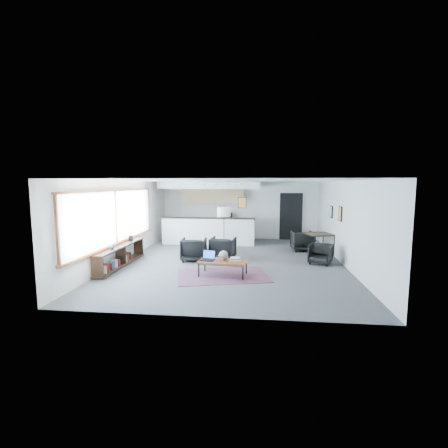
# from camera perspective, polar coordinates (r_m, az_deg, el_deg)

# --- Properties ---
(room) EXTENTS (7.02, 9.02, 2.62)m
(room) POSITION_cam_1_polar(r_m,az_deg,el_deg) (10.40, 1.30, 0.44)
(room) COLOR #4E4E50
(room) RESTS_ON ground
(window) EXTENTS (0.10, 5.95, 1.66)m
(window) POSITION_cam_1_polar(r_m,az_deg,el_deg) (10.40, -18.53, 0.94)
(window) COLOR #8CBFFF
(window) RESTS_ON room
(console) EXTENTS (0.35, 3.00, 0.80)m
(console) POSITION_cam_1_polar(r_m,az_deg,el_deg) (10.37, -17.80, -5.37)
(console) COLOR black
(console) RESTS_ON floor
(kitchenette) EXTENTS (4.20, 1.96, 2.60)m
(kitchenette) POSITION_cam_1_polar(r_m,az_deg,el_deg) (14.20, -2.24, 2.53)
(kitchenette) COLOR white
(kitchenette) RESTS_ON floor
(doorway) EXTENTS (1.10, 0.12, 2.15)m
(doorway) POSITION_cam_1_polar(r_m,az_deg,el_deg) (14.85, 11.67, 1.42)
(doorway) COLOR black
(doorway) RESTS_ON room
(track_light) EXTENTS (1.60, 0.07, 0.15)m
(track_light) POSITION_cam_1_polar(r_m,az_deg,el_deg) (12.58, -0.51, 7.20)
(track_light) COLOR silver
(track_light) RESTS_ON room
(wall_art_lower) EXTENTS (0.03, 0.38, 0.48)m
(wall_art_lower) POSITION_cam_1_polar(r_m,az_deg,el_deg) (11.04, 19.75, 1.72)
(wall_art_lower) COLOR black
(wall_art_lower) RESTS_ON room
(wall_art_upper) EXTENTS (0.03, 0.34, 0.44)m
(wall_art_upper) POSITION_cam_1_polar(r_m,az_deg,el_deg) (12.30, 18.34, 2.05)
(wall_art_upper) COLOR black
(wall_art_upper) RESTS_ON room
(kilim_rug) EXTENTS (2.75, 2.19, 0.01)m
(kilim_rug) POSITION_cam_1_polar(r_m,az_deg,el_deg) (8.99, -0.17, -9.03)
(kilim_rug) COLOR #573044
(kilim_rug) RESTS_ON floor
(coffee_table) EXTENTS (1.37, 0.84, 0.42)m
(coffee_table) POSITION_cam_1_polar(r_m,az_deg,el_deg) (8.89, -0.17, -6.64)
(coffee_table) COLOR brown
(coffee_table) RESTS_ON floor
(laptop) EXTENTS (0.41, 0.36, 0.26)m
(laptop) POSITION_cam_1_polar(r_m,az_deg,el_deg) (8.94, -2.77, -5.86)
(laptop) COLOR black
(laptop) RESTS_ON coffee_table
(ceramic_pot) EXTENTS (0.26, 0.26, 0.26)m
(ceramic_pot) POSITION_cam_1_polar(r_m,az_deg,el_deg) (8.91, -0.09, -5.54)
(ceramic_pot) COLOR gray
(ceramic_pot) RESTS_ON coffee_table
(book_stack) EXTENTS (0.31, 0.26, 0.09)m
(book_stack) POSITION_cam_1_polar(r_m,az_deg,el_deg) (8.88, 2.04, -6.18)
(book_stack) COLOR silver
(book_stack) RESTS_ON coffee_table
(coaster) EXTENTS (0.12, 0.12, 0.01)m
(coaster) POSITION_cam_1_polar(r_m,az_deg,el_deg) (8.61, 0.32, -6.85)
(coaster) COLOR #E5590C
(coaster) RESTS_ON coffee_table
(armchair_left) EXTENTS (0.83, 0.79, 0.81)m
(armchair_left) POSITION_cam_1_polar(r_m,az_deg,el_deg) (10.68, -5.33, -4.27)
(armchair_left) COLOR black
(armchair_left) RESTS_ON floor
(armchair_right) EXTENTS (0.86, 0.81, 0.82)m
(armchair_right) POSITION_cam_1_polar(r_m,az_deg,el_deg) (10.78, -0.18, -4.12)
(armchair_right) COLOR black
(armchair_right) RESTS_ON floor
(floor_lamp) EXTENTS (0.56, 0.56, 1.67)m
(floor_lamp) POSITION_cam_1_polar(r_m,az_deg,el_deg) (11.46, -0.01, 1.82)
(floor_lamp) COLOR black
(floor_lamp) RESTS_ON floor
(dining_table) EXTENTS (1.11, 1.11, 0.75)m
(dining_table) POSITION_cam_1_polar(r_m,az_deg,el_deg) (12.01, 16.30, -1.93)
(dining_table) COLOR black
(dining_table) RESTS_ON floor
(dining_chair_near) EXTENTS (0.73, 0.71, 0.59)m
(dining_chair_near) POSITION_cam_1_polar(r_m,az_deg,el_deg) (10.66, 16.61, -5.17)
(dining_chair_near) COLOR black
(dining_chair_near) RESTS_ON floor
(dining_chair_far) EXTENTS (0.72, 0.69, 0.69)m
(dining_chair_far) POSITION_cam_1_polar(r_m,az_deg,el_deg) (12.55, 13.61, -3.02)
(dining_chair_far) COLOR black
(dining_chair_far) RESTS_ON floor
(microwave) EXTENTS (0.51, 0.30, 0.34)m
(microwave) POSITION_cam_1_polar(r_m,az_deg,el_deg) (14.58, 0.39, 1.56)
(microwave) COLOR black
(microwave) RESTS_ON kitchenette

